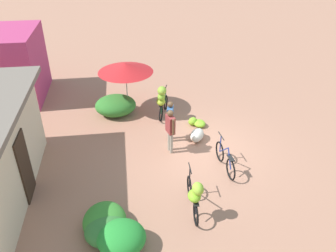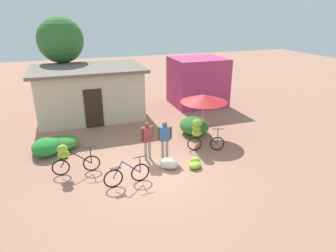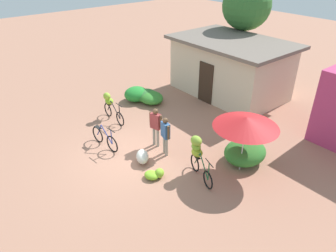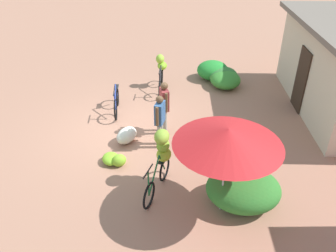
% 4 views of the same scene
% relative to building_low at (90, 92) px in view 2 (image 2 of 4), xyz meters
% --- Properties ---
extents(ground_plane, '(60.00, 60.00, 0.00)m').
position_rel_building_low_xyz_m(ground_plane, '(1.50, -7.26, -1.42)').
color(ground_plane, '#A9745C').
extents(building_low, '(5.91, 3.95, 2.80)m').
position_rel_building_low_xyz_m(building_low, '(0.00, 0.00, 0.00)').
color(building_low, beige).
rests_on(building_low, ground).
extents(shop_pink, '(3.20, 2.80, 2.93)m').
position_rel_building_low_xyz_m(shop_pink, '(6.66, 0.29, 0.05)').
color(shop_pink, '#B8366A').
rests_on(shop_pink, ground).
extents(tree_behind_building, '(2.62, 2.62, 5.34)m').
position_rel_building_low_xyz_m(tree_behind_building, '(-1.18, 2.30, 2.59)').
color(tree_behind_building, brown).
rests_on(tree_behind_building, ground).
extents(hedge_bush_front_left, '(1.11, 1.20, 0.71)m').
position_rel_building_low_xyz_m(hedge_bush_front_left, '(-2.28, -4.31, -1.06)').
color(hedge_bush_front_left, '#268B31').
rests_on(hedge_bush_front_left, ground).
extents(hedge_bush_front_right, '(0.97, 1.12, 0.59)m').
position_rel_building_low_xyz_m(hedge_bush_front_right, '(-1.96, -3.96, -1.12)').
color(hedge_bush_front_right, '#347634').
rests_on(hedge_bush_front_right, ground).
extents(hedge_bush_mid, '(1.35, 1.12, 0.56)m').
position_rel_building_low_xyz_m(hedge_bush_mid, '(-1.60, -3.90, -1.14)').
color(hedge_bush_mid, '#38852F').
rests_on(hedge_bush_mid, ground).
extents(hedge_bush_by_door, '(1.37, 1.63, 0.80)m').
position_rel_building_low_xyz_m(hedge_bush_by_door, '(4.47, -4.20, -1.02)').
color(hedge_bush_by_door, '#317A2D').
rests_on(hedge_bush_by_door, ground).
extents(market_umbrella, '(2.16, 2.16, 2.08)m').
position_rel_building_low_xyz_m(market_umbrella, '(4.68, -4.70, 0.48)').
color(market_umbrella, beige).
rests_on(market_umbrella, ground).
extents(bicycle_leftmost, '(1.72, 0.41, 1.23)m').
position_rel_building_low_xyz_m(bicycle_leftmost, '(-1.41, -6.26, -0.70)').
color(bicycle_leftmost, black).
rests_on(bicycle_leftmost, ground).
extents(bicycle_near_pile, '(1.64, 0.23, 0.96)m').
position_rel_building_low_xyz_m(bicycle_near_pile, '(0.43, -7.62, -1.05)').
color(bicycle_near_pile, black).
rests_on(bicycle_near_pile, ground).
extents(bicycle_center_loaded, '(1.53, 0.60, 1.43)m').
position_rel_building_low_xyz_m(bicycle_center_loaded, '(3.88, -6.01, -0.56)').
color(bicycle_center_loaded, black).
rests_on(bicycle_center_loaded, ground).
extents(banana_pile_on_ground, '(0.66, 0.77, 0.32)m').
position_rel_building_low_xyz_m(banana_pile_on_ground, '(3.15, -7.27, -1.28)').
color(banana_pile_on_ground, '#84BD2C').
rests_on(banana_pile_on_ground, ground).
extents(produce_sack, '(0.83, 0.74, 0.44)m').
position_rel_building_low_xyz_m(produce_sack, '(2.15, -7.07, -1.20)').
color(produce_sack, silver).
rests_on(produce_sack, ground).
extents(person_vendor, '(0.57, 0.29, 1.54)m').
position_rel_building_low_xyz_m(person_vendor, '(2.31, -6.12, -0.48)').
color(person_vendor, gray).
rests_on(person_vendor, ground).
extents(person_bystander, '(0.56, 0.30, 1.60)m').
position_rel_building_low_xyz_m(person_bystander, '(1.61, -6.03, -0.44)').
color(person_bystander, gray).
rests_on(person_bystander, ground).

